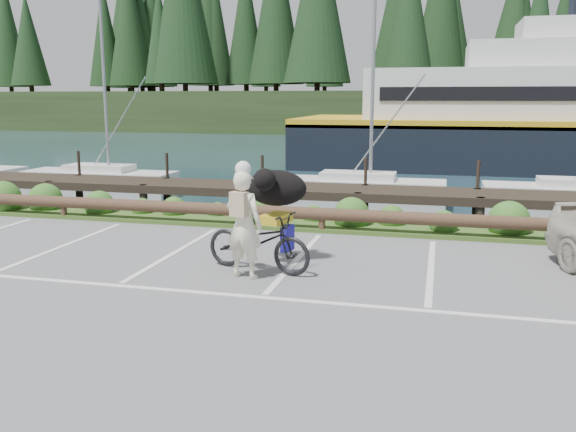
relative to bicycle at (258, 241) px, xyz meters
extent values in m
plane|color=#5A5A5D|center=(0.52, -1.10, -0.56)|extent=(72.00, 72.00, 0.00)
plane|color=#1A333F|center=(0.52, 46.90, -1.76)|extent=(160.00, 160.00, 0.00)
cube|color=#3D5B21|center=(0.52, 4.20, -0.51)|extent=(34.00, 1.60, 0.10)
imported|color=black|center=(0.00, 0.00, 0.00)|extent=(2.25, 1.22, 1.12)
imported|color=#EEE8C9|center=(-0.12, -0.48, 0.41)|extent=(0.80, 0.62, 1.94)
ellipsoid|color=black|center=(0.16, 0.67, 0.91)|extent=(0.86, 1.31, 0.70)
camera|label=1|loc=(3.21, -10.50, 2.61)|focal=38.00mm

